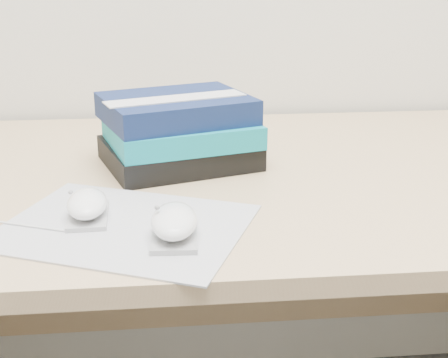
{
  "coord_description": "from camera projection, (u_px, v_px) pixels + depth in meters",
  "views": [
    {
      "loc": [
        -0.19,
        0.54,
        1.09
      ],
      "look_at": [
        -0.1,
        1.42,
        0.77
      ],
      "focal_mm": 50.0,
      "sensor_mm": 36.0,
      "label": 1
    }
  ],
  "objects": [
    {
      "name": "desk",
      "position": [
        264.0,
        269.0,
        1.25
      ],
      "size": [
        1.6,
        0.8,
        0.73
      ],
      "color": "tan",
      "rests_on": "ground"
    },
    {
      "name": "book_stack",
      "position": [
        179.0,
        131.0,
        1.12
      ],
      "size": [
        0.3,
        0.27,
        0.13
      ],
      "color": "black",
      "rests_on": "desk"
    },
    {
      "name": "mouse_front",
      "position": [
        174.0,
        223.0,
        0.83
      ],
      "size": [
        0.07,
        0.11,
        0.05
      ],
      "color": "#A1A1A3",
      "rests_on": "mousepad"
    },
    {
      "name": "mousepad",
      "position": [
        124.0,
        226.0,
        0.87
      ],
      "size": [
        0.41,
        0.37,
        0.0
      ],
      "primitive_type": "cube",
      "rotation": [
        0.0,
        0.0,
        -0.4
      ],
      "color": "#95959D",
      "rests_on": "desk"
    },
    {
      "name": "mouse_rear",
      "position": [
        87.0,
        206.0,
        0.89
      ],
      "size": [
        0.06,
        0.11,
        0.04
      ],
      "color": "#AAA9AC",
      "rests_on": "mousepad"
    },
    {
      "name": "pouch",
      "position": [
        162.0,
        129.0,
        1.18
      ],
      "size": [
        0.14,
        0.12,
        0.1
      ],
      "color": "black",
      "rests_on": "desk"
    }
  ]
}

